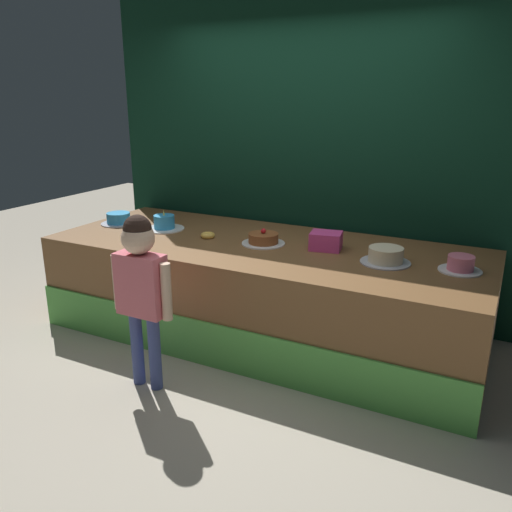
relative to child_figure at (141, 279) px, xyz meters
name	(u,v)px	position (x,y,z in m)	size (l,w,h in m)	color
ground_plane	(222,368)	(0.33, 0.41, -0.76)	(12.00, 12.00, 0.00)	#BCB29E
stage_platform	(263,290)	(0.33, 1.08, -0.38)	(3.42, 1.36, 0.76)	brown
curtain_backdrop	(303,152)	(0.33, 1.85, 0.64)	(3.80, 0.08, 2.80)	black
child_figure	(141,279)	(0.00, 0.00, 0.00)	(0.46, 0.21, 1.18)	#3F4C8C
pink_box	(326,241)	(0.81, 1.17, 0.06)	(0.23, 0.19, 0.13)	#E34394
donut	(208,235)	(-0.15, 1.04, 0.02)	(0.12, 0.12, 0.04)	#F2BF4C
cake_far_left	(119,219)	(-1.12, 1.07, 0.04)	(0.32, 0.32, 0.10)	silver
cake_left	(164,223)	(-0.64, 1.10, 0.05)	(0.34, 0.34, 0.17)	white
cake_center	(263,239)	(0.33, 1.08, 0.04)	(0.34, 0.34, 0.13)	white
cake_right	(386,256)	(1.30, 1.05, 0.05)	(0.35, 0.35, 0.11)	silver
cake_far_right	(461,264)	(1.78, 1.10, 0.04)	(0.28, 0.28, 0.11)	white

